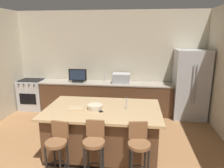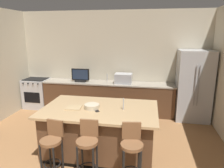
% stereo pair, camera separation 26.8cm
% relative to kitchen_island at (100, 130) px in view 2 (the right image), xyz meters
% --- Properties ---
extents(wall_back, '(6.06, 0.12, 2.94)m').
position_rel_kitchen_island_xyz_m(wall_back, '(-0.21, 2.56, 1.00)').
color(wall_back, beige).
rests_on(wall_back, ground_plane).
extents(counter_back, '(3.83, 0.62, 0.90)m').
position_rel_kitchen_island_xyz_m(counter_back, '(-0.28, 2.18, -0.02)').
color(counter_back, brown).
rests_on(counter_back, ground_plane).
extents(kitchen_island, '(2.15, 1.33, 0.93)m').
position_rel_kitchen_island_xyz_m(kitchen_island, '(0.00, 0.00, 0.00)').
color(kitchen_island, black).
rests_on(kitchen_island, ground_plane).
extents(refrigerator, '(0.87, 0.81, 1.88)m').
position_rel_kitchen_island_xyz_m(refrigerator, '(2.07, 2.10, 0.46)').
color(refrigerator, '#B7BABF').
rests_on(refrigerator, ground_plane).
extents(range_oven, '(0.73, 0.63, 0.92)m').
position_rel_kitchen_island_xyz_m(range_oven, '(-2.57, 2.18, -0.02)').
color(range_oven, '#B7BABF').
rests_on(range_oven, ground_plane).
extents(microwave, '(0.48, 0.36, 0.28)m').
position_rel_kitchen_island_xyz_m(microwave, '(0.18, 2.18, 0.56)').
color(microwave, '#B7BABF').
rests_on(microwave, counter_back).
extents(tv_monitor, '(0.53, 0.16, 0.39)m').
position_rel_kitchen_island_xyz_m(tv_monitor, '(-1.09, 2.13, 0.61)').
color(tv_monitor, black).
rests_on(tv_monitor, counter_back).
extents(sink_faucet_back, '(0.02, 0.02, 0.24)m').
position_rel_kitchen_island_xyz_m(sink_faucet_back, '(-0.32, 2.28, 0.55)').
color(sink_faucet_back, '#B2B2B7').
rests_on(sink_faucet_back, counter_back).
extents(sink_faucet_island, '(0.02, 0.02, 0.22)m').
position_rel_kitchen_island_xyz_m(sink_faucet_island, '(0.45, 0.00, 0.57)').
color(sink_faucet_island, '#B2B2B7').
rests_on(sink_faucet_island, kitchen_island).
extents(bar_stool_left, '(0.34, 0.36, 0.94)m').
position_rel_kitchen_island_xyz_m(bar_stool_left, '(-0.61, -0.79, 0.08)').
color(bar_stool_left, brown).
rests_on(bar_stool_left, ground_plane).
extents(bar_stool_center, '(0.34, 0.34, 1.00)m').
position_rel_kitchen_island_xyz_m(bar_stool_center, '(-0.00, -0.81, 0.13)').
color(bar_stool_center, brown).
rests_on(bar_stool_center, ground_plane).
extents(bar_stool_right, '(0.34, 0.36, 1.00)m').
position_rel_kitchen_island_xyz_m(bar_stool_right, '(0.68, -0.79, 0.13)').
color(bar_stool_right, brown).
rests_on(bar_stool_right, ground_plane).
extents(fruit_bowl, '(0.28, 0.28, 0.09)m').
position_rel_kitchen_island_xyz_m(fruit_bowl, '(-0.14, -0.06, 0.50)').
color(fruit_bowl, beige).
rests_on(fruit_bowl, kitchen_island).
extents(cell_phone, '(0.14, 0.16, 0.01)m').
position_rel_kitchen_island_xyz_m(cell_phone, '(-0.03, -0.14, 0.46)').
color(cell_phone, black).
rests_on(cell_phone, kitchen_island).
extents(cutting_board, '(0.31, 0.29, 0.02)m').
position_rel_kitchen_island_xyz_m(cutting_board, '(-0.49, -0.09, 0.47)').
color(cutting_board, tan).
rests_on(cutting_board, kitchen_island).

